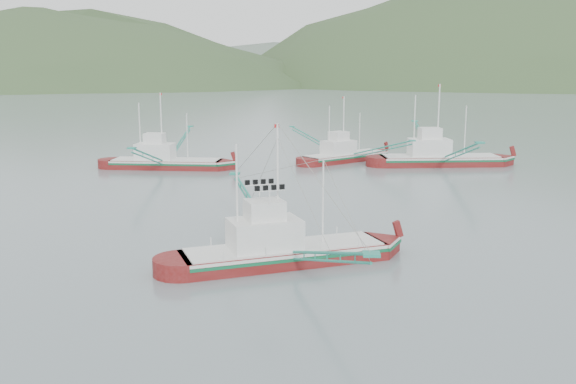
{
  "coord_description": "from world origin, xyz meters",
  "views": [
    {
      "loc": [
        2.38,
        -40.14,
        12.27
      ],
      "look_at": [
        0.0,
        6.0,
        3.2
      ],
      "focal_mm": 40.0,
      "sensor_mm": 36.0,
      "label": 1
    }
  ],
  "objects_px": {
    "bg_boat_left": "(165,157)",
    "main_boat": "(283,233)",
    "bg_boat_right": "(439,153)",
    "bg_boat_far": "(345,146)"
  },
  "relations": [
    {
      "from": "main_boat",
      "to": "bg_boat_far",
      "type": "relative_size",
      "value": 1.16
    },
    {
      "from": "bg_boat_right",
      "to": "bg_boat_left",
      "type": "xyz_separation_m",
      "value": [
        -33.9,
        -4.16,
        -0.25
      ]
    },
    {
      "from": "bg_boat_right",
      "to": "bg_boat_left",
      "type": "height_order",
      "value": "bg_boat_right"
    },
    {
      "from": "bg_boat_left",
      "to": "main_boat",
      "type": "bearing_deg",
      "value": -63.54
    },
    {
      "from": "main_boat",
      "to": "bg_boat_left",
      "type": "height_order",
      "value": "bg_boat_left"
    },
    {
      "from": "main_boat",
      "to": "bg_boat_right",
      "type": "bearing_deg",
      "value": 44.92
    },
    {
      "from": "bg_boat_right",
      "to": "main_boat",
      "type": "bearing_deg",
      "value": -118.58
    },
    {
      "from": "main_boat",
      "to": "bg_boat_right",
      "type": "distance_m",
      "value": 45.22
    },
    {
      "from": "main_boat",
      "to": "bg_boat_left",
      "type": "distance_m",
      "value": 41.2
    },
    {
      "from": "main_boat",
      "to": "bg_boat_right",
      "type": "relative_size",
      "value": 0.84
    }
  ]
}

